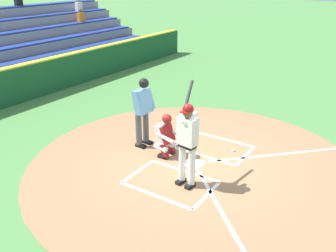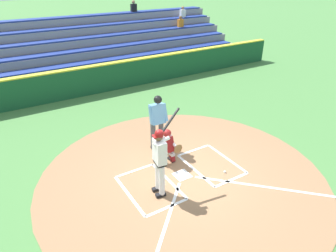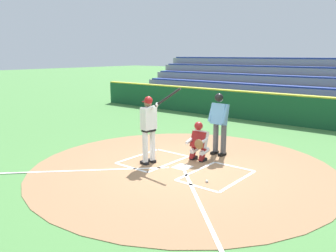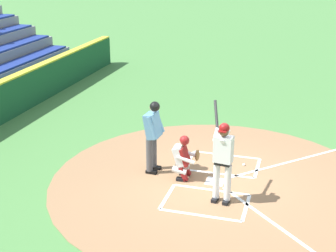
{
  "view_description": "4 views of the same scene",
  "coord_description": "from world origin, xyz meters",
  "views": [
    {
      "loc": [
        6.78,
        3.69,
        4.27
      ],
      "look_at": [
        0.11,
        -0.68,
        0.88
      ],
      "focal_mm": 38.55,
      "sensor_mm": 36.0,
      "label": 1
    },
    {
      "loc": [
        4.0,
        5.74,
        5.22
      ],
      "look_at": [
        -0.18,
        -1.05,
        1.07
      ],
      "focal_mm": 32.47,
      "sensor_mm": 36.0,
      "label": 2
    },
    {
      "loc": [
        -5.22,
        7.1,
        2.97
      ],
      "look_at": [
        0.49,
        0.02,
        1.07
      ],
      "focal_mm": 36.95,
      "sensor_mm": 36.0,
      "label": 3
    },
    {
      "loc": [
        10.55,
        1.91,
        5.42
      ],
      "look_at": [
        -0.2,
        -1.25,
        1.25
      ],
      "focal_mm": 52.37,
      "sensor_mm": 36.0,
      "label": 4
    }
  ],
  "objects": [
    {
      "name": "home_plate_and_chalk",
      "position": [
        0.0,
        0.88,
        0.01
      ],
      "size": [
        7.93,
        4.91,
        0.01
      ],
      "color": "white",
      "rests_on": "dirt_circle"
    },
    {
      "name": "bleacher_stand",
      "position": [
        -0.0,
        -11.33,
        1.0
      ],
      "size": [
        20.0,
        5.1,
        3.45
      ],
      "color": "gray",
      "rests_on": "ground"
    },
    {
      "name": "dirt_circle",
      "position": [
        0.0,
        0.0,
        0.01
      ],
      "size": [
        8.0,
        8.0,
        0.01
      ],
      "primitive_type": "cylinder",
      "color": "#99704C",
      "rests_on": "ground"
    },
    {
      "name": "batter",
      "position": [
        0.9,
        0.31,
        1.1
      ],
      "size": [
        1.0,
        0.61,
        2.13
      ],
      "color": "white",
      "rests_on": "ground"
    },
    {
      "name": "plate_umpire",
      "position": [
        -0.14,
        -1.62,
        1.08
      ],
      "size": [
        0.6,
        0.44,
        1.86
      ],
      "color": "#4C4C51",
      "rests_on": "ground"
    },
    {
      "name": "catcher",
      "position": [
        0.01,
        -0.79,
        0.59
      ],
      "size": [
        0.59,
        0.6,
        1.13
      ],
      "color": "black",
      "rests_on": "ground"
    },
    {
      "name": "backstop_wall",
      "position": [
        0.0,
        -7.5,
        0.65
      ],
      "size": [
        22.0,
        0.36,
        1.31
      ],
      "color": "#19512D",
      "rests_on": "ground"
    },
    {
      "name": "baseball",
      "position": [
        -1.11,
        0.54,
        0.04
      ],
      "size": [
        0.07,
        0.07,
        0.07
      ],
      "primitive_type": "sphere",
      "color": "white",
      "rests_on": "ground"
    },
    {
      "name": "ground_plane",
      "position": [
        0.0,
        0.0,
        0.0
      ],
      "size": [
        120.0,
        120.0,
        0.0
      ],
      "primitive_type": "plane",
      "color": "#4C8442"
    }
  ]
}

